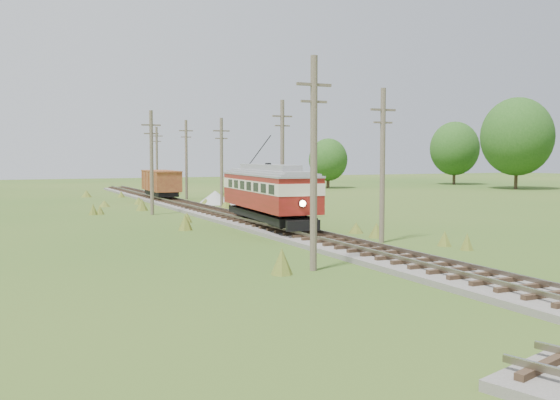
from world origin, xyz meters
name	(u,v)px	position (x,y,z in m)	size (l,w,h in m)	color
railbed_main	(228,217)	(0.00, 34.00, 0.19)	(3.60, 96.00, 0.57)	#605B54
streetcar	(268,190)	(0.00, 26.33, 2.63)	(3.93, 12.46, 5.64)	black
gondola	(161,182)	(0.00, 55.06, 2.05)	(2.96, 8.39, 2.76)	black
gravel_pile	(217,198)	(4.16, 48.69, 0.64)	(3.75, 3.98, 1.36)	gray
utility_pole_r_2	(383,164)	(3.30, 18.00, 4.42)	(1.60, 0.30, 8.60)	brown
utility_pole_r_3	(282,159)	(3.20, 31.00, 4.63)	(1.60, 0.30, 9.00)	brown
utility_pole_r_4	(222,162)	(3.00, 44.00, 4.32)	(1.60, 0.30, 8.40)	brown
utility_pole_r_5	(186,159)	(3.40, 57.00, 4.58)	(1.60, 0.30, 8.90)	brown
utility_pole_r_6	(157,159)	(3.20, 70.00, 4.47)	(1.60, 0.30, 8.70)	brown
utility_pole_l_a	(314,161)	(-4.20, 12.00, 4.63)	(1.60, 0.30, 9.00)	brown
utility_pole_l_b	(152,161)	(-4.50, 40.00, 4.42)	(1.60, 0.30, 8.60)	brown
tree_right_4	(517,137)	(54.00, 58.00, 7.75)	(10.50, 10.50, 13.53)	#38281C
tree_right_5	(455,149)	(56.00, 74.00, 6.19)	(8.40, 8.40, 10.82)	#38281C
tree_mid_b	(328,160)	(30.00, 72.00, 4.33)	(5.88, 5.88, 7.57)	#38281C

